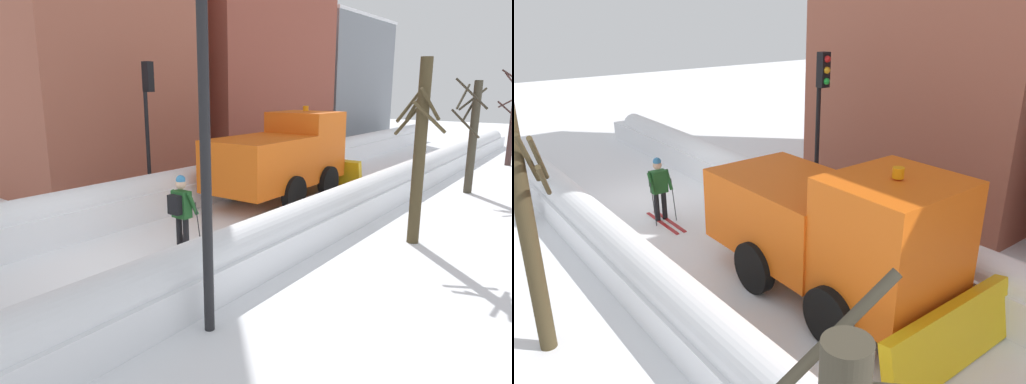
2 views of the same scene
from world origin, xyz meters
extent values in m
plane|color=white|center=(0.00, 10.00, 0.00)|extent=(80.00, 80.00, 0.00)
cube|color=white|center=(-2.51, 10.00, 0.39)|extent=(1.10, 36.00, 0.79)
cylinder|color=white|center=(-2.51, 10.00, 0.79)|extent=(0.90, 34.20, 0.90)
cube|color=orange|center=(-0.50, 5.93, 1.40)|extent=(2.30, 3.40, 1.60)
cube|color=orange|center=(-0.50, 8.63, 1.75)|extent=(2.20, 2.00, 2.30)
cube|color=black|center=(-0.50, 9.59, 2.26)|extent=(1.85, 0.06, 1.01)
cube|color=gold|center=(-0.50, 9.98, 0.55)|extent=(3.20, 0.46, 1.13)
cylinder|color=orange|center=(-0.50, 8.63, 3.02)|extent=(0.20, 0.20, 0.18)
cylinder|color=black|center=(-1.65, 8.33, 0.55)|extent=(0.25, 1.10, 1.10)
cylinder|color=black|center=(0.65, 8.33, 0.55)|extent=(0.25, 1.10, 1.10)
cylinder|color=black|center=(-1.65, 6.13, 0.55)|extent=(0.25, 1.10, 1.10)
cylinder|color=black|center=(0.65, 6.13, 0.55)|extent=(0.25, 1.10, 1.10)
cylinder|color=black|center=(0.39, 1.54, 0.41)|extent=(0.14, 0.14, 0.82)
cylinder|color=black|center=(0.61, 1.54, 0.41)|extent=(0.14, 0.14, 0.82)
cube|color=#1E5123|center=(0.50, 1.54, 1.13)|extent=(0.42, 0.26, 0.62)
cube|color=black|center=(0.50, 1.33, 1.16)|extent=(0.32, 0.16, 0.44)
sphere|color=tan|center=(0.50, 1.54, 1.60)|extent=(0.24, 0.24, 0.24)
sphere|color=teal|center=(0.50, 1.54, 1.70)|extent=(0.22, 0.22, 0.22)
cylinder|color=#1E5123|center=(0.24, 1.64, 1.16)|extent=(0.09, 0.33, 0.56)
cylinder|color=#1E5123|center=(0.76, 1.64, 1.16)|extent=(0.09, 0.33, 0.56)
cube|color=maroon|center=(0.39, 1.79, 0.01)|extent=(0.09, 1.80, 0.03)
cube|color=maroon|center=(0.61, 1.79, 0.01)|extent=(0.09, 1.80, 0.03)
cylinder|color=#262628|center=(0.20, 1.76, 0.60)|extent=(0.02, 0.19, 1.19)
cylinder|color=#262628|center=(0.80, 1.76, 0.60)|extent=(0.02, 0.19, 1.19)
cylinder|color=black|center=(-3.26, 3.77, 1.80)|extent=(0.12, 0.12, 3.60)
cube|color=black|center=(-3.26, 3.91, 4.05)|extent=(0.28, 0.24, 0.90)
sphere|color=red|center=(-3.26, 4.04, 4.33)|extent=(0.18, 0.18, 0.18)
sphere|color=gold|center=(-3.26, 4.04, 4.05)|extent=(0.18, 0.18, 0.18)
sphere|color=green|center=(-3.26, 4.04, 3.77)|extent=(0.18, 0.18, 0.18)
cylinder|color=black|center=(3.39, -0.69, 2.53)|extent=(0.16, 0.16, 5.06)
cylinder|color=#453923|center=(4.57, 5.40, 2.21)|extent=(0.28, 0.28, 4.41)
cylinder|color=#453923|center=(4.40, 5.51, 3.43)|extent=(0.40, 0.56, 0.94)
cylinder|color=#453923|center=(4.24, 5.55, 3.04)|extent=(0.41, 1.03, 0.84)
cylinder|color=#453923|center=(4.26, 5.55, 3.40)|extent=(0.44, 0.96, 0.97)
cylinder|color=#3E392B|center=(4.25, 11.65, 3.54)|extent=(1.22, 0.43, 1.07)
camera|label=1|loc=(7.89, -5.45, 3.72)|focal=31.88mm
camera|label=2|loc=(5.95, 13.46, 5.57)|focal=34.86mm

